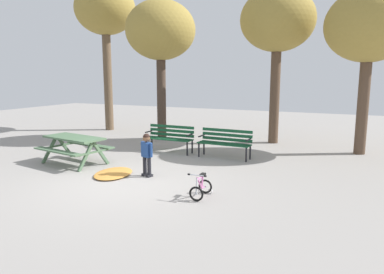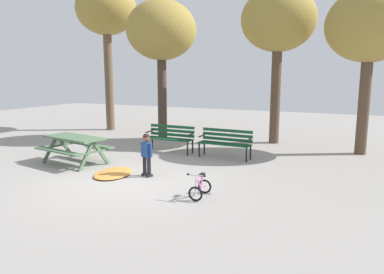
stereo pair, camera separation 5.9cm
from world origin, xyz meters
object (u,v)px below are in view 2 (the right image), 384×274
(child_standing, at_px, (147,151))
(kids_bicycle, at_px, (200,188))
(park_bench_far_left, at_px, (170,136))
(picnic_table, at_px, (75,143))
(park_bench_left, at_px, (225,141))

(child_standing, xyz_separation_m, kids_bicycle, (1.81, -0.85, -0.43))
(park_bench_far_left, distance_m, child_standing, 2.89)
(picnic_table, distance_m, kids_bicycle, 4.47)
(park_bench_far_left, bearing_deg, picnic_table, -123.33)
(picnic_table, distance_m, park_bench_left, 4.33)
(park_bench_far_left, distance_m, kids_bicycle, 4.50)
(picnic_table, height_order, park_bench_far_left, park_bench_far_left)
(park_bench_left, bearing_deg, picnic_table, -145.23)
(kids_bicycle, bearing_deg, park_bench_far_left, 126.41)
(picnic_table, height_order, park_bench_left, park_bench_left)
(kids_bicycle, bearing_deg, park_bench_left, 102.05)
(park_bench_left, distance_m, child_standing, 2.91)
(picnic_table, xyz_separation_m, child_standing, (2.51, -0.24, 0.03))
(child_standing, bearing_deg, park_bench_left, 68.88)
(park_bench_far_left, height_order, child_standing, child_standing)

